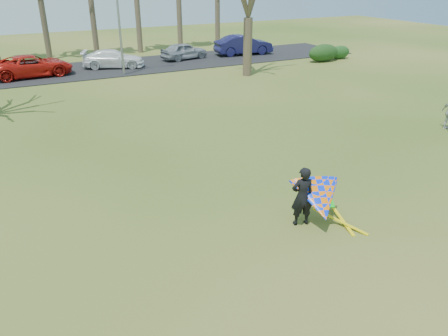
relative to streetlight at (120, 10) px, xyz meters
name	(u,v)px	position (x,y,z in m)	size (l,w,h in m)	color
ground	(254,226)	(-2.16, -22.00, -4.46)	(100.00, 100.00, 0.00)	#224E11
parking_strip	(88,70)	(-2.16, 3.00, -4.43)	(46.00, 7.00, 0.06)	black
streetlight	(120,10)	(0.00, 0.00, 0.00)	(2.28, 0.18, 8.00)	gray
hedge_near	(323,53)	(16.12, -2.28, -3.76)	(2.84, 1.29, 1.42)	#163513
hedge_far	(340,52)	(18.16, -1.93, -3.91)	(2.00, 0.94, 1.11)	#173D16
car_2	(32,66)	(-6.03, 2.35, -3.65)	(2.49, 5.40, 1.50)	red
car_3	(113,59)	(-0.16, 2.87, -3.73)	(1.89, 4.64, 1.35)	white
car_4	(184,51)	(6.04, 3.68, -3.71)	(1.63, 4.05, 1.38)	#989BA4
car_5	(243,45)	(11.65, 3.37, -3.56)	(1.78, 5.12, 1.69)	#19184A
kite_flyer	(317,199)	(-0.47, -22.72, -3.61)	(2.13, 2.39, 2.02)	black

